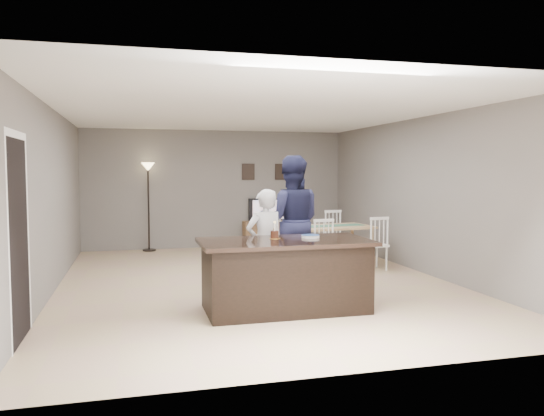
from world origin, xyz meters
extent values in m
plane|color=tan|center=(0.00, 0.00, 0.00)|extent=(8.00, 8.00, 0.00)
plane|color=slate|center=(0.00, 4.00, 1.35)|extent=(6.00, 0.00, 6.00)
plane|color=slate|center=(0.00, -4.00, 1.35)|extent=(6.00, 0.00, 6.00)
plane|color=slate|center=(-3.00, 0.00, 1.35)|extent=(0.00, 8.00, 8.00)
plane|color=slate|center=(3.00, 0.00, 1.35)|extent=(0.00, 8.00, 8.00)
plane|color=white|center=(0.00, 0.00, 2.70)|extent=(8.00, 8.00, 0.00)
cube|color=black|center=(0.00, -1.80, 0.42)|extent=(2.00, 1.00, 0.85)
cube|color=black|center=(0.00, -1.80, 0.88)|extent=(2.15, 1.10, 0.05)
cube|color=brown|center=(1.20, 3.77, 0.30)|extent=(1.20, 0.40, 0.60)
imported|color=black|center=(1.20, 3.84, 0.86)|extent=(0.91, 0.12, 0.53)
plane|color=orange|center=(1.20, 3.76, 0.87)|extent=(0.78, 0.00, 0.78)
cube|color=black|center=(0.75, 3.98, 1.75)|extent=(0.30, 0.02, 0.38)
cube|color=black|center=(1.55, 3.98, 1.75)|extent=(0.30, 0.02, 0.38)
plane|color=black|center=(-2.99, -2.30, 1.05)|extent=(0.00, 2.10, 2.10)
plane|color=white|center=(-2.99, -2.30, 2.14)|extent=(0.00, 1.02, 1.02)
imported|color=#B2B1B6|center=(-0.12, -1.19, 0.76)|extent=(0.62, 0.48, 1.52)
imported|color=#171833|center=(0.48, -0.45, 1.00)|extent=(1.13, 0.98, 2.00)
cylinder|color=#EAB745|center=(-0.10, -1.64, 0.90)|extent=(0.14, 0.14, 0.00)
cylinder|color=#34190E|center=(-0.10, -1.64, 0.95)|extent=(0.11, 0.11, 0.10)
cylinder|color=white|center=(-0.10, -1.64, 1.05)|extent=(0.02, 0.02, 0.11)
sphere|color=#FFBF4C|center=(-0.10, -1.64, 1.11)|extent=(0.02, 0.02, 0.02)
cylinder|color=white|center=(0.38, -1.67, 0.91)|extent=(0.23, 0.23, 0.01)
cylinder|color=white|center=(0.38, -1.67, 0.92)|extent=(0.23, 0.23, 0.01)
cylinder|color=white|center=(0.38, -1.67, 0.93)|extent=(0.23, 0.23, 0.01)
cylinder|color=#2E4E8E|center=(0.38, -1.67, 0.94)|extent=(0.24, 0.24, 0.00)
cube|color=tan|center=(1.67, 1.08, 0.72)|extent=(1.67, 1.07, 0.04)
cylinder|color=tan|center=(1.01, 0.64, 0.35)|extent=(0.06, 0.06, 0.70)
cylinder|color=tan|center=(2.34, 1.53, 0.35)|extent=(0.06, 0.06, 0.70)
cube|color=#447B60|center=(1.67, 1.08, 0.75)|extent=(1.41, 0.50, 0.01)
cube|color=white|center=(1.21, 0.33, 0.44)|extent=(0.46, 0.44, 0.04)
cylinder|color=white|center=(1.07, 0.16, 0.21)|extent=(0.03, 0.03, 0.43)
cylinder|color=white|center=(1.36, 0.51, 0.21)|extent=(0.03, 0.03, 0.43)
cube|color=white|center=(1.23, 0.16, 0.94)|extent=(0.38, 0.07, 0.05)
cube|color=white|center=(2.29, 0.46, 0.44)|extent=(0.46, 0.44, 0.04)
cylinder|color=white|center=(2.15, 0.28, 0.21)|extent=(0.03, 0.03, 0.43)
cylinder|color=white|center=(2.44, 0.64, 0.21)|extent=(0.03, 0.03, 0.43)
cube|color=white|center=(2.32, 0.28, 0.94)|extent=(0.38, 0.07, 0.05)
cube|color=white|center=(1.05, 1.71, 0.44)|extent=(0.46, 0.44, 0.04)
cylinder|color=white|center=(1.20, 1.88, 0.21)|extent=(0.03, 0.03, 0.43)
cylinder|color=white|center=(0.91, 1.53, 0.21)|extent=(0.03, 0.03, 0.43)
cube|color=white|center=(1.03, 1.88, 0.94)|extent=(0.38, 0.07, 0.05)
cube|color=white|center=(2.13, 1.83, 0.44)|extent=(0.46, 0.44, 0.04)
cylinder|color=white|center=(2.28, 2.01, 0.21)|extent=(0.03, 0.03, 0.43)
cylinder|color=white|center=(1.99, 1.66, 0.21)|extent=(0.03, 0.03, 0.43)
cube|color=white|center=(2.11, 2.01, 0.94)|extent=(0.38, 0.07, 0.05)
cylinder|color=black|center=(-1.54, 3.79, 0.02)|extent=(0.29, 0.29, 0.03)
cylinder|color=black|center=(-1.54, 3.79, 0.92)|extent=(0.04, 0.04, 1.80)
cone|color=#FFDA8C|center=(-1.54, 3.79, 1.86)|extent=(0.29, 0.29, 0.19)
camera|label=1|loc=(-1.83, -8.19, 1.77)|focal=35.00mm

